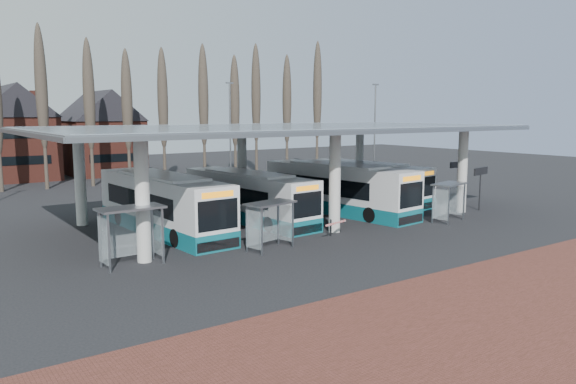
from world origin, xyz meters
TOP-DOWN VIEW (x-y plane):
  - ground at (0.00, 0.00)m, footprint 140.00×140.00m
  - brick_strip at (0.00, -12.00)m, footprint 70.00×10.00m
  - station_canopy at (0.00, 8.00)m, footprint 32.00×16.00m
  - poplar_row at (0.00, 33.00)m, footprint 45.10×1.10m
  - lamp_post_b at (6.00, 26.00)m, footprint 0.80×0.16m
  - lamp_post_c at (20.00, 20.00)m, footprint 0.80×0.16m
  - bus_0 at (-8.54, 8.55)m, footprint 3.51×12.94m
  - bus_1 at (-2.42, 8.69)m, footprint 3.56×12.08m
  - bus_2 at (4.57, 7.68)m, footprint 4.27×13.09m
  - bus_3 at (9.60, 10.25)m, footprint 4.16×11.91m
  - shelter_0 at (-12.73, 2.32)m, footprint 3.10×1.64m
  - shelter_1 at (-5.70, 1.09)m, footprint 3.00×1.96m
  - shelter_2 at (8.36, 0.84)m, footprint 3.02×2.01m
  - info_sign_0 at (13.76, 2.21)m, footprint 2.12×0.58m
  - info_sign_1 at (17.84, 7.40)m, footprint 2.05×0.22m
  - barrier at (-0.96, 1.33)m, footprint 1.95×0.82m

SIDE VIEW (x-z plane):
  - ground at x=0.00m, z-range 0.00..0.00m
  - brick_strip at x=0.00m, z-range 0.00..0.03m
  - barrier at x=-0.96m, z-range 0.28..1.28m
  - bus_3 at x=9.60m, z-range -0.09..3.15m
  - bus_1 at x=-2.42m, z-range -0.09..3.21m
  - bus_0 at x=-8.54m, z-range -0.10..3.45m
  - bus_2 at x=4.57m, z-range -0.10..3.47m
  - shelter_1 at x=-5.70m, z-range 0.58..3.15m
  - shelter_2 at x=8.36m, z-range 0.58..3.16m
  - shelter_0 at x=-12.73m, z-range 0.64..3.47m
  - info_sign_1 at x=17.84m, z-range 1.03..4.09m
  - info_sign_0 at x=13.76m, z-range 1.08..4.28m
  - lamp_post_b at x=6.00m, z-range 0.25..10.42m
  - lamp_post_c at x=20.00m, z-range 0.25..10.42m
  - station_canopy at x=0.00m, z-range 2.51..8.85m
  - poplar_row at x=0.00m, z-range 1.53..16.03m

